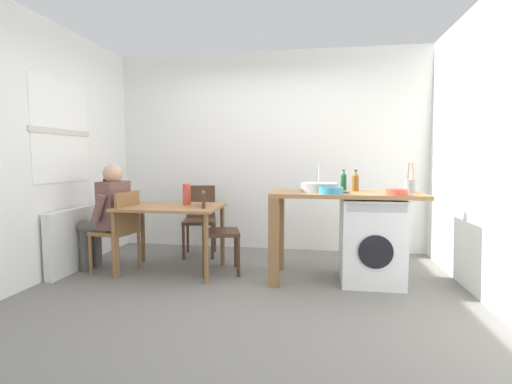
{
  "coord_description": "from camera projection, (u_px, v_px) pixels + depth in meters",
  "views": [
    {
      "loc": [
        0.65,
        -3.39,
        1.26
      ],
      "look_at": [
        0.03,
        0.45,
        0.91
      ],
      "focal_mm": 26.08,
      "sensor_mm": 36.0,
      "label": 1
    }
  ],
  "objects": [
    {
      "name": "washing_machine",
      "position": [
        371.0,
        240.0,
        3.77
      ],
      "size": [
        0.6,
        0.61,
        0.86
      ],
      "color": "white",
      "rests_on": "ground_plane"
    },
    {
      "name": "ground_plane",
      "position": [
        245.0,
        291.0,
        3.55
      ],
      "size": [
        5.46,
        5.46,
        0.0
      ],
      "primitive_type": "plane",
      "color": "slate"
    },
    {
      "name": "dining_table",
      "position": [
        171.0,
        214.0,
        4.1
      ],
      "size": [
        1.1,
        0.76,
        0.74
      ],
      "color": "#9E7042",
      "rests_on": "ground_plane"
    },
    {
      "name": "radiator",
      "position": [
        72.0,
        240.0,
        4.13
      ],
      "size": [
        0.1,
        0.8,
        0.7
      ],
      "primitive_type": "cube",
      "color": "white",
      "rests_on": "ground_plane"
    },
    {
      "name": "bottle_tall_green",
      "position": [
        344.0,
        181.0,
        4.0
      ],
      "size": [
        0.07,
        0.07,
        0.22
      ],
      "color": "#19592D",
      "rests_on": "kitchen_counter"
    },
    {
      "name": "chair_spare_by_wall",
      "position": [
        200.0,
        216.0,
        4.86
      ],
      "size": [
        0.47,
        0.47,
        0.9
      ],
      "rotation": [
        0.0,
        0.0,
        3.34
      ],
      "color": "#4C3323",
      "rests_on": "ground_plane"
    },
    {
      "name": "kitchen_counter",
      "position": [
        324.0,
        207.0,
        3.82
      ],
      "size": [
        1.5,
        0.68,
        0.92
      ],
      "color": "#9E7042",
      "rests_on": "ground_plane"
    },
    {
      "name": "chair_opposite",
      "position": [
        214.0,
        227.0,
        4.07
      ],
      "size": [
        0.5,
        0.5,
        0.9
      ],
      "rotation": [
        0.0,
        0.0,
        -1.28
      ],
      "color": "#4C3323",
      "rests_on": "ground_plane"
    },
    {
      "name": "utensil_crock",
      "position": [
        410.0,
        186.0,
        3.71
      ],
      "size": [
        0.11,
        0.11,
        0.3
      ],
      "color": "gray",
      "rests_on": "kitchen_counter"
    },
    {
      "name": "wall_window_side",
      "position": [
        37.0,
        149.0,
        3.77
      ],
      "size": [
        0.12,
        3.8,
        2.7
      ],
      "color": "white",
      "rests_on": "ground_plane"
    },
    {
      "name": "vase",
      "position": [
        187.0,
        194.0,
        4.16
      ],
      "size": [
        0.09,
        0.09,
        0.24
      ],
      "primitive_type": "cylinder",
      "color": "#D84C38",
      "rests_on": "dining_table"
    },
    {
      "name": "sink_basin",
      "position": [
        320.0,
        187.0,
        3.81
      ],
      "size": [
        0.38,
        0.38,
        0.09
      ],
      "primitive_type": "cylinder",
      "color": "#9EA0A5",
      "rests_on": "kitchen_counter"
    },
    {
      "name": "mixing_bowl",
      "position": [
        331.0,
        190.0,
        3.59
      ],
      "size": [
        0.23,
        0.23,
        0.06
      ],
      "color": "teal",
      "rests_on": "kitchen_counter"
    },
    {
      "name": "wall_counter_side",
      "position": [
        499.0,
        148.0,
        3.09
      ],
      "size": [
        0.1,
        3.8,
        2.7
      ],
      "primitive_type": "cube",
      "color": "white",
      "rests_on": "ground_plane"
    },
    {
      "name": "scissors",
      "position": [
        341.0,
        192.0,
        3.68
      ],
      "size": [
        0.15,
        0.06,
        0.01
      ],
      "color": "#B2B2B7",
      "rests_on": "kitchen_counter"
    },
    {
      "name": "chair_person_seat",
      "position": [
        120.0,
        227.0,
        4.09
      ],
      "size": [
        0.46,
        0.46,
        0.9
      ],
      "rotation": [
        0.0,
        0.0,
        1.4
      ],
      "color": "olive",
      "rests_on": "ground_plane"
    },
    {
      "name": "seated_person",
      "position": [
        108.0,
        212.0,
        4.13
      ],
      "size": [
        0.53,
        0.53,
        1.2
      ],
      "rotation": [
        0.0,
        0.0,
        1.4
      ],
      "color": "#595651",
      "rests_on": "ground_plane"
    },
    {
      "name": "bottle_squat_brown",
      "position": [
        355.0,
        182.0,
        3.86
      ],
      "size": [
        0.07,
        0.07,
        0.22
      ],
      "color": "brown",
      "rests_on": "kitchen_counter"
    },
    {
      "name": "wall_back",
      "position": [
        269.0,
        152.0,
        5.15
      ],
      "size": [
        4.6,
        0.1,
        2.7
      ],
      "primitive_type": "cube",
      "color": "white",
      "rests_on": "ground_plane"
    },
    {
      "name": "tap",
      "position": [
        319.0,
        177.0,
        3.97
      ],
      "size": [
        0.02,
        0.02,
        0.28
      ],
      "primitive_type": "cylinder",
      "color": "#B2B2B7",
      "rests_on": "kitchen_counter"
    },
    {
      "name": "colander",
      "position": [
        397.0,
        192.0,
        3.48
      ],
      "size": [
        0.2,
        0.2,
        0.06
      ],
      "color": "#D84C38",
      "rests_on": "kitchen_counter"
    }
  ]
}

